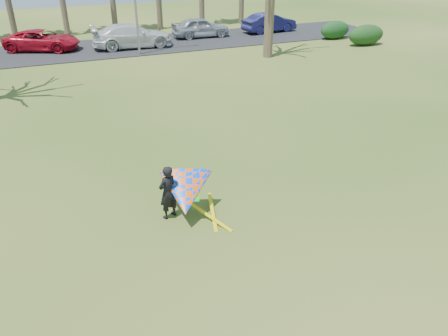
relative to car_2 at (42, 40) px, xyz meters
name	(u,v)px	position (x,y,z in m)	size (l,w,h in m)	color
ground	(252,234)	(4.13, -25.82, -0.78)	(100.00, 100.00, 0.00)	#1D4B10
parking_strip	(104,48)	(4.13, -0.82, -0.75)	(46.00, 7.00, 0.06)	black
hedge_near	(366,35)	(22.76, -7.38, -0.02)	(3.04, 1.38, 1.52)	#143613
hedge_far	(335,30)	(21.98, -4.52, -0.07)	(2.58, 1.21, 1.43)	#143818
car_2	(42,40)	(0.00, 0.00, 0.00)	(2.39, 5.19, 1.44)	#AA0D1E
car_3	(132,36)	(6.17, -1.53, 0.12)	(2.37, 5.82, 1.69)	silver
car_4	(201,27)	(12.15, 0.13, 0.06)	(1.86, 4.62, 1.57)	#939AA0
car_5	(269,23)	(18.36, -0.07, 0.06)	(1.65, 4.73, 1.56)	#19194C
kite_flyer	(184,193)	(2.69, -24.31, 0.06)	(2.13, 2.39, 2.02)	black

